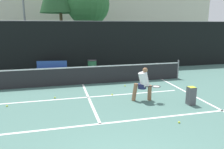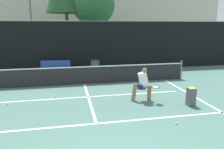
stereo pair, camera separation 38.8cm
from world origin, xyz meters
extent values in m
cube|color=white|center=(0.00, 3.04, 0.00)|extent=(11.00, 0.10, 0.01)
cube|color=white|center=(0.00, 5.71, 0.00)|extent=(8.25, 0.10, 0.01)
cube|color=white|center=(0.00, 5.44, 0.00)|extent=(0.10, 4.80, 0.01)
cube|color=white|center=(4.51, 5.44, 0.00)|extent=(0.10, 5.80, 0.01)
cylinder|color=slate|center=(5.50, 7.84, 0.53)|extent=(0.09, 0.09, 1.07)
cube|color=#232326|center=(0.00, 7.84, 0.47)|extent=(11.00, 0.02, 0.95)
cube|color=white|center=(0.00, 7.84, 0.92)|extent=(11.00, 0.03, 0.06)
cube|color=black|center=(0.00, 11.23, 1.62)|extent=(24.00, 0.06, 3.25)
cylinder|color=slate|center=(0.00, 11.23, 3.27)|extent=(24.00, 0.04, 0.04)
cylinder|color=#8C6042|center=(2.40, 4.75, 0.32)|extent=(0.16, 0.16, 0.63)
cylinder|color=#8C6042|center=(1.79, 4.84, 0.36)|extent=(0.28, 0.20, 0.74)
cylinder|color=#1E234C|center=(2.09, 4.80, 0.60)|extent=(0.34, 0.34, 0.19)
cylinder|color=white|center=(2.15, 4.79, 0.89)|extent=(0.48, 0.38, 0.65)
sphere|color=#8C6042|center=(2.19, 4.78, 1.27)|extent=(0.20, 0.20, 0.20)
cylinder|color=#262628|center=(2.25, 4.51, 0.65)|extent=(0.30, 0.08, 0.03)
torus|color=#262628|center=(2.55, 4.46, 0.65)|extent=(0.39, 0.39, 0.02)
cylinder|color=beige|center=(2.55, 4.46, 0.65)|extent=(0.30, 0.30, 0.01)
sphere|color=#D1E033|center=(-1.39, 5.92, 0.03)|extent=(0.07, 0.07, 0.07)
sphere|color=#D1E033|center=(1.06, 5.73, 0.03)|extent=(0.07, 0.07, 0.07)
sphere|color=#D1E033|center=(2.44, 2.49, 0.03)|extent=(0.07, 0.07, 0.07)
sphere|color=#D1E033|center=(2.03, 6.95, 0.03)|extent=(0.07, 0.07, 0.07)
sphere|color=#D1E033|center=(-3.16, 5.35, 0.03)|extent=(0.07, 0.07, 0.07)
cube|color=#4C4C51|center=(3.76, 3.88, 0.35)|extent=(0.28, 0.28, 0.70)
cube|color=#D1E033|center=(3.76, 3.88, 0.68)|extent=(0.25, 0.25, 0.06)
cube|color=#2D519E|center=(-1.59, 10.46, 0.44)|extent=(1.86, 0.61, 0.04)
cube|color=#2D519E|center=(-1.57, 10.64, 0.65)|extent=(1.82, 0.29, 0.42)
cube|color=#333338|center=(-2.32, 10.56, 0.22)|extent=(0.06, 0.32, 0.44)
cube|color=#333338|center=(-0.87, 10.36, 0.22)|extent=(0.06, 0.32, 0.44)
cylinder|color=#28603D|center=(0.88, 10.20, 0.43)|extent=(0.54, 0.54, 0.85)
cylinder|color=black|center=(0.88, 10.20, 0.87)|extent=(0.57, 0.57, 0.04)
cube|color=black|center=(-0.99, 15.70, 0.45)|extent=(1.88, 4.58, 0.91)
cube|color=#1E2328|center=(-0.99, 15.47, 1.21)|extent=(1.58, 2.75, 0.61)
cylinder|color=black|center=(-0.14, 17.17, 0.30)|extent=(0.18, 0.60, 0.60)
cylinder|color=black|center=(-0.14, 14.24, 0.30)|extent=(0.18, 0.60, 0.60)
cylinder|color=slate|center=(-3.73, 16.96, 4.11)|extent=(0.16, 0.16, 8.23)
cylinder|color=brown|center=(1.67, 17.06, 1.74)|extent=(0.28, 0.28, 3.48)
sphere|color=#2D6633|center=(1.67, 17.06, 4.82)|extent=(3.83, 3.83, 3.83)
cylinder|color=brown|center=(-0.73, 17.83, 2.04)|extent=(0.28, 0.28, 4.07)
cube|color=beige|center=(0.00, 23.28, 3.48)|extent=(36.00, 2.40, 6.96)
camera|label=1|loc=(-1.17, -3.20, 3.05)|focal=35.00mm
camera|label=2|loc=(-0.79, -3.28, 3.05)|focal=35.00mm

